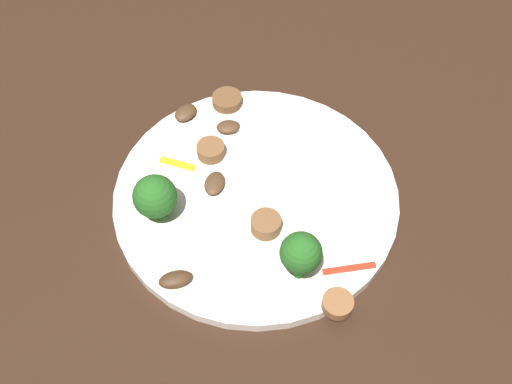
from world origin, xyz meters
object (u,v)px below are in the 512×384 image
at_px(mushroom_1, 228,127).
at_px(mushroom_3, 214,187).
at_px(pepper_strip_0, 349,268).
at_px(sausage_slice_1, 338,304).
at_px(sausage_slice_2, 266,224).
at_px(mushroom_2, 175,279).
at_px(plate, 256,196).
at_px(fork, 319,163).
at_px(mushroom_0, 186,113).
at_px(broccoli_floret_1, 155,197).
at_px(sausage_slice_3, 211,150).
at_px(broccoli_floret_0, 301,254).
at_px(sausage_slice_0, 227,100).
at_px(pepper_strip_1, 177,164).

height_order(mushroom_1, mushroom_3, same).
height_order(mushroom_1, pepper_strip_0, mushroom_1).
bearing_deg(sausage_slice_1, mushroom_3, 142.32).
distance_m(sausage_slice_2, mushroom_2, 0.10).
distance_m(plate, pepper_strip_0, 0.12).
relative_size(plate, sausage_slice_2, 9.74).
bearing_deg(fork, mushroom_0, -175.69).
xyz_separation_m(sausage_slice_2, pepper_strip_0, (0.08, -0.03, -0.01)).
bearing_deg(broccoli_floret_1, sausage_slice_2, 1.52).
relative_size(sausage_slice_3, mushroom_3, 0.98).
relative_size(sausage_slice_1, mushroom_2, 0.91).
bearing_deg(pepper_strip_0, broccoli_floret_0, -163.82).
relative_size(broccoli_floret_0, sausage_slice_3, 1.94).
distance_m(mushroom_1, mushroom_2, 0.19).
relative_size(plate, broccoli_floret_0, 5.03).
bearing_deg(plate, pepper_strip_0, -35.16).
distance_m(mushroom_1, pepper_strip_0, 0.20).
xyz_separation_m(fork, broccoli_floret_0, (-0.00, -0.13, 0.03)).
height_order(broccoli_floret_1, sausage_slice_0, broccoli_floret_1).
height_order(fork, pepper_strip_1, same).
bearing_deg(broccoli_floret_1, fork, 31.75).
distance_m(plate, broccoli_floret_1, 0.10).
xyz_separation_m(sausage_slice_2, mushroom_3, (-0.06, 0.04, -0.00)).
height_order(plate, mushroom_2, mushroom_2).
distance_m(sausage_slice_0, pepper_strip_0, 0.24).
bearing_deg(mushroom_2, pepper_strip_0, 15.28).
height_order(mushroom_0, pepper_strip_1, mushroom_0).
bearing_deg(sausage_slice_2, mushroom_1, 117.82).
relative_size(broccoli_floret_0, mushroom_2, 1.86).
bearing_deg(plate, sausage_slice_2, -67.15).
bearing_deg(sausage_slice_0, mushroom_3, -84.38).
height_order(mushroom_2, mushroom_3, mushroom_2).
height_order(broccoli_floret_0, sausage_slice_2, broccoli_floret_0).
bearing_deg(pepper_strip_0, mushroom_1, 134.55).
xyz_separation_m(broccoli_floret_0, pepper_strip_0, (0.04, 0.01, -0.03)).
relative_size(sausage_slice_3, pepper_strip_0, 0.59).
relative_size(broccoli_floret_1, mushroom_1, 1.99).
xyz_separation_m(mushroom_0, mushroom_2, (0.04, -0.20, -0.00)).
distance_m(fork, mushroom_0, 0.16).
height_order(broccoli_floret_1, mushroom_0, broccoli_floret_1).
bearing_deg(pepper_strip_0, pepper_strip_1, 154.28).
xyz_separation_m(sausage_slice_3, mushroom_1, (0.01, 0.04, -0.00)).
height_order(plate, sausage_slice_0, sausage_slice_0).
distance_m(sausage_slice_3, mushroom_3, 0.05).
relative_size(sausage_slice_3, mushroom_0, 1.06).
bearing_deg(pepper_strip_0, sausage_slice_2, 160.34).
height_order(plate, mushroom_0, mushroom_0).
bearing_deg(fork, sausage_slice_2, -95.57).
bearing_deg(sausage_slice_2, broccoli_floret_1, -178.48).
relative_size(fork, sausage_slice_0, 5.24).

